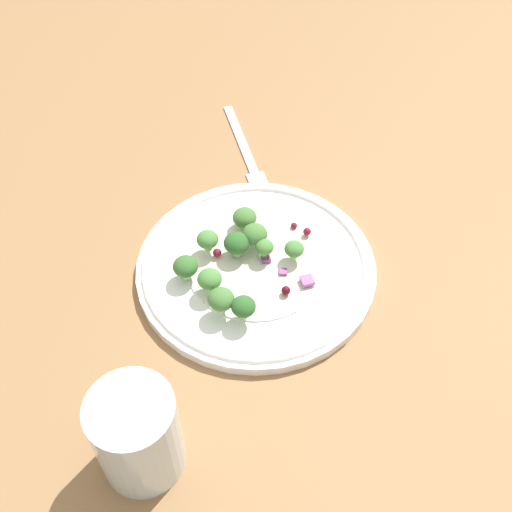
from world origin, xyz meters
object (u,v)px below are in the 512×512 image
at_px(broccoli_floret_0, 294,249).
at_px(broccoli_floret_1, 221,300).
at_px(plate, 256,266).
at_px(water_glass, 137,435).
at_px(broccoli_floret_2, 208,240).
at_px(fork, 246,151).

bearing_deg(broccoli_floret_0, broccoli_floret_1, 9.43).
relative_size(plate, broccoli_floret_1, 9.61).
distance_m(plate, water_glass, 0.25).
distance_m(broccoli_floret_0, broccoli_floret_2, 0.10).
xyz_separation_m(broccoli_floret_1, fork, (-0.17, -0.22, -0.03)).
relative_size(fork, water_glass, 1.81).
bearing_deg(fork, broccoli_floret_1, 51.93).
xyz_separation_m(broccoli_floret_2, water_glass, (0.17, 0.17, 0.02)).
bearing_deg(water_glass, plate, -148.15).
bearing_deg(broccoli_floret_0, water_glass, 24.14).
xyz_separation_m(plate, broccoli_floret_2, (0.04, -0.04, 0.03)).
xyz_separation_m(broccoli_floret_0, broccoli_floret_2, (0.07, -0.06, 0.00)).
xyz_separation_m(plate, broccoli_floret_1, (0.07, 0.04, 0.03)).
bearing_deg(broccoli_floret_2, broccoli_floret_0, 139.86).
bearing_deg(broccoli_floret_2, water_glass, 45.40).
bearing_deg(plate, broccoli_floret_2, -51.43).
bearing_deg(broccoli_floret_1, plate, -151.82).
distance_m(plate, broccoli_floret_1, 0.08).
bearing_deg(water_glass, broccoli_floret_0, -155.86).
bearing_deg(plate, broccoli_floret_1, 28.18).
bearing_deg(broccoli_floret_0, fork, -107.83).
height_order(fork, water_glass, water_glass).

